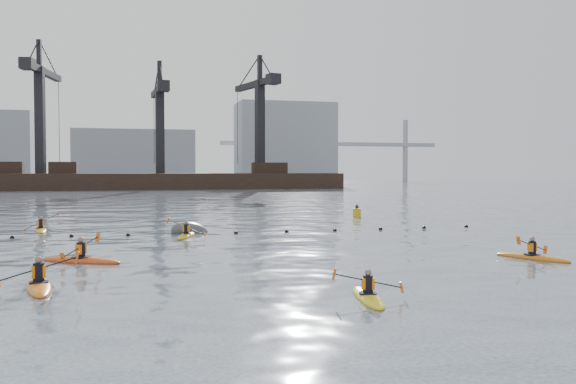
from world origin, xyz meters
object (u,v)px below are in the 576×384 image
kayaker_0 (39,285)px  nav_buoy (357,212)px  kayaker_5 (41,230)px  mooring_buoy (190,233)px  kayaker_2 (81,259)px  kayaker_1 (368,296)px  kayaker_3 (186,235)px  kayaker_4 (532,256)px

kayaker_0 → nav_buoy: (19.69, 25.01, 0.25)m
nav_buoy → kayaker_5: bearing=-164.7°
mooring_buoy → kayaker_2: bearing=-116.1°
kayaker_1 → nav_buoy: size_ratio=2.64×
kayaker_2 → kayaker_1: bearing=-106.7°
kayaker_2 → kayaker_3: (4.76, 8.27, -0.01)m
nav_buoy → kayaker_4: bearing=-92.5°
kayaker_2 → kayaker_0: bearing=-157.6°
kayaker_2 → mooring_buoy: kayaker_2 is taller
kayaker_3 → nav_buoy: 18.17m
kayaker_3 → mooring_buoy: size_ratio=1.28×
kayaker_1 → kayaker_5: kayaker_5 is taller
kayaker_4 → kayaker_5: 27.32m
mooring_buoy → nav_buoy: 16.48m
kayaker_2 → kayaker_5: size_ratio=1.06×
kayaker_0 → kayaker_5: 19.09m
kayaker_3 → mooring_buoy: bearing=98.5°
kayaker_3 → kayaker_4: (13.11, -11.80, 0.00)m
kayaker_1 → kayaker_2: kayaker_2 is taller
kayaker_5 → nav_buoy: (22.33, 6.10, 0.26)m
kayaker_5 → mooring_buoy: size_ratio=1.30×
kayaker_4 → nav_buoy: bearing=-117.2°
kayaker_1 → kayaker_4: kayaker_4 is taller
kayaker_1 → kayaker_4: (9.42, 5.72, 0.01)m
kayaker_2 → kayaker_5: kayaker_5 is taller
kayaker_0 → kayaker_2: size_ratio=1.05×
kayaker_2 → nav_buoy: (18.90, 19.68, 0.24)m
kayaker_5 → nav_buoy: size_ratio=2.76×
kayaker_2 → kayaker_4: 18.21m
kayaker_2 → nav_buoy: bearing=-13.0°
kayaker_0 → nav_buoy: 31.83m
kayaker_2 → kayaker_5: bearing=45.0°
kayaker_0 → kayaker_5: bearing=87.5°
kayaker_0 → nav_buoy: bearing=41.3°
nav_buoy → kayaker_0: bearing=-128.2°
kayaker_0 → kayaker_5: (-2.65, 18.91, -0.01)m
mooring_buoy → nav_buoy: (13.73, 9.11, 0.35)m
kayaker_5 → mooring_buoy: bearing=-28.7°
kayaker_1 → kayaker_3: 17.90m
kayaker_1 → kayaker_0: bearing=165.7°
kayaker_0 → kayaker_1: bearing=-33.5°
kayaker_5 → mooring_buoy: kayaker_5 is taller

